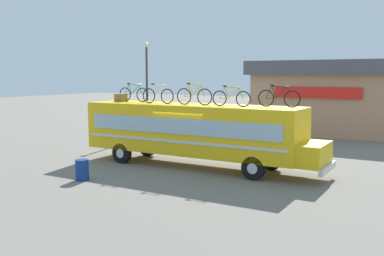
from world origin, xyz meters
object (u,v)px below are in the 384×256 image
(rooftop_bicycle_3, at_px, (194,96))
(bus, at_px, (194,130))
(luggage_bag_1, at_px, (121,98))
(rooftop_bicycle_2, at_px, (158,95))
(trash_bin, at_px, (82,170))
(rooftop_bicycle_5, at_px, (279,98))
(street_lamp, at_px, (147,83))
(rooftop_bicycle_4, at_px, (231,98))
(rooftop_bicycle_1, at_px, (134,94))

(rooftop_bicycle_3, bearing_deg, bus, 116.30)
(luggage_bag_1, height_order, rooftop_bicycle_2, rooftop_bicycle_2)
(trash_bin, bearing_deg, rooftop_bicycle_2, 80.26)
(luggage_bag_1, distance_m, rooftop_bicycle_3, 4.39)
(rooftop_bicycle_3, xyz_separation_m, rooftop_bicycle_5, (3.60, 0.64, -0.01))
(bus, xyz_separation_m, street_lamp, (-7.46, 6.70, 1.93))
(rooftop_bicycle_2, bearing_deg, luggage_bag_1, 171.74)
(luggage_bag_1, bearing_deg, trash_bin, -69.06)
(rooftop_bicycle_4, bearing_deg, rooftop_bicycle_1, 174.09)
(luggage_bag_1, relative_size, rooftop_bicycle_1, 0.28)
(rooftop_bicycle_3, bearing_deg, luggage_bag_1, 175.22)
(rooftop_bicycle_1, bearing_deg, bus, -4.31)
(rooftop_bicycle_3, bearing_deg, rooftop_bicycle_5, 10.00)
(street_lamp, bearing_deg, luggage_bag_1, -64.00)
(bus, height_order, rooftop_bicycle_3, rooftop_bicycle_3)
(rooftop_bicycle_1, xyz_separation_m, rooftop_bicycle_3, (3.71, -0.52, 0.02))
(rooftop_bicycle_1, bearing_deg, rooftop_bicycle_3, -8.01)
(street_lamp, bearing_deg, rooftop_bicycle_1, -58.91)
(rooftop_bicycle_3, bearing_deg, rooftop_bicycle_1, 171.99)
(rooftop_bicycle_5, bearing_deg, luggage_bag_1, -178.07)
(trash_bin, bearing_deg, rooftop_bicycle_1, 102.86)
(rooftop_bicycle_3, relative_size, trash_bin, 2.16)
(rooftop_bicycle_2, bearing_deg, rooftop_bicycle_3, -0.27)
(luggage_bag_1, relative_size, rooftop_bicycle_3, 0.27)
(luggage_bag_1, height_order, rooftop_bicycle_5, rooftop_bicycle_5)
(luggage_bag_1, relative_size, rooftop_bicycle_5, 0.27)
(street_lamp, bearing_deg, rooftop_bicycle_3, -42.51)
(rooftop_bicycle_1, relative_size, trash_bin, 2.13)
(bus, relative_size, street_lamp, 1.81)
(rooftop_bicycle_2, height_order, street_lamp, street_lamp)
(rooftop_bicycle_1, xyz_separation_m, rooftop_bicycle_4, (5.50, -0.57, -0.02))
(rooftop_bicycle_3, bearing_deg, trash_bin, -122.23)
(luggage_bag_1, bearing_deg, street_lamp, 116.00)
(rooftop_bicycle_2, relative_size, trash_bin, 2.08)
(rooftop_bicycle_1, height_order, rooftop_bicycle_3, rooftop_bicycle_3)
(bus, bearing_deg, luggage_bag_1, 178.46)
(rooftop_bicycle_1, bearing_deg, trash_bin, -77.14)
(trash_bin, bearing_deg, bus, 60.47)
(luggage_bag_1, xyz_separation_m, rooftop_bicycle_2, (2.46, -0.36, 0.19))
(rooftop_bicycle_3, height_order, street_lamp, street_lamp)
(street_lamp, bearing_deg, trash_bin, -66.02)
(rooftop_bicycle_5, bearing_deg, bus, -174.12)
(trash_bin, bearing_deg, rooftop_bicycle_4, 43.01)
(bus, relative_size, rooftop_bicycle_1, 6.42)
(bus, distance_m, rooftop_bicycle_3, 1.55)
(rooftop_bicycle_1, xyz_separation_m, trash_bin, (1.07, -4.70, -2.76))
(luggage_bag_1, height_order, street_lamp, street_lamp)
(street_lamp, bearing_deg, rooftop_bicycle_4, -36.74)
(rooftop_bicycle_2, bearing_deg, rooftop_bicycle_1, 164.03)
(luggage_bag_1, height_order, rooftop_bicycle_4, rooftop_bicycle_4)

